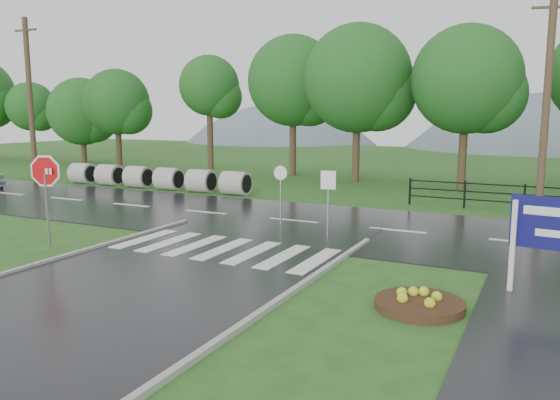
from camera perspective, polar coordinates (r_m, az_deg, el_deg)
The scene contains 14 objects.
ground at distance 12.77m, azimuth -18.21°, elevation -10.02°, with size 120.00×120.00×0.00m, color #26581D.
main_road at distance 20.81m, azimuth 1.45°, elevation -2.27°, with size 90.00×8.00×0.04m, color black.
walkway at distance 13.15m, azimuth 24.94°, elevation -9.88°, with size 2.20×11.00×0.04m, color #262629.
crosswalk at distance 16.51m, azimuth -5.94°, elevation -5.09°, with size 6.50×2.80×0.02m.
fence_west at distance 24.74m, azimuth 24.19°, elevation 0.44°, with size 9.58×0.08×1.20m.
hills at distance 76.24m, azimuth 21.83°, elevation -6.57°, with size 102.00×48.00×48.00m.
treeline at distance 33.63m, azimuth 13.17°, elevation 1.81°, with size 83.20×5.20×10.00m.
culvert_pipes at distance 30.71m, azimuth -13.09°, elevation 2.28°, with size 11.80×1.20×1.20m.
stop_sign at distance 18.09m, azimuth -23.30°, elevation 1.96°, with size 1.29×0.40×3.02m.
flower_bed at distance 12.03m, azimuth 14.37°, elevation -10.33°, with size 1.87×1.87×0.37m.
reg_sign_small at distance 17.89m, azimuth 5.06°, elevation 0.96°, with size 0.49×0.13×2.24m.
reg_sign_round at distance 19.77m, azimuth 0.07°, elevation 1.26°, with size 0.52×0.07×2.22m.
utility_pole_west at distance 37.96m, azimuth -24.65°, elevation 9.65°, with size 1.76×0.33×9.91m.
utility_pole_east at distance 24.01m, azimuth 26.07°, elevation 9.02°, with size 1.53×0.47×8.76m.
Camera 1 is at (8.62, -8.50, 4.06)m, focal length 35.00 mm.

